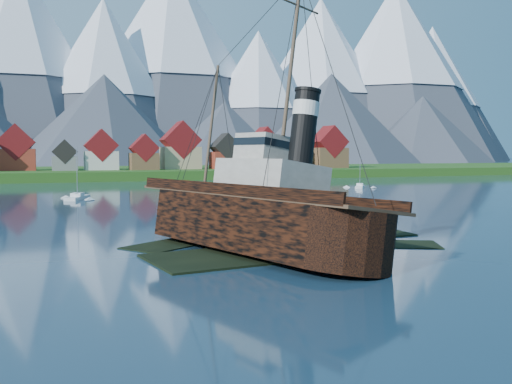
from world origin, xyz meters
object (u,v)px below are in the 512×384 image
object	(u,v)px
tugboat_wreck	(245,214)
sailboat_f	(78,198)
sailboat_e	(251,184)
sailboat_d	(360,187)

from	to	relation	value
tugboat_wreck	sailboat_f	distance (m)	65.42
sailboat_e	sailboat_f	distance (m)	58.39
sailboat_d	sailboat_e	world-z (taller)	sailboat_e
sailboat_d	sailboat_e	size ratio (longest dim) A/B	0.94
sailboat_d	sailboat_f	bearing A→B (deg)	-135.07
sailboat_e	tugboat_wreck	bearing A→B (deg)	-115.45
tugboat_wreck	sailboat_e	xyz separation A→B (m)	(35.74, 98.12, -3.07)
sailboat_d	tugboat_wreck	bearing A→B (deg)	-91.93
tugboat_wreck	sailboat_d	bearing A→B (deg)	34.97
tugboat_wreck	sailboat_f	size ratio (longest dim) A/B	3.20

